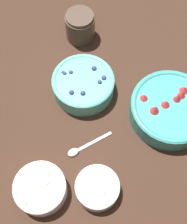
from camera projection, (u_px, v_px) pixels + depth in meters
ground_plane at (123, 118)px, 0.91m from camera, size 4.00×4.00×0.00m
bowl_strawberries at (169, 108)px, 0.88m from camera, size 0.23×0.23×0.09m
bowl_blueberries at (82, 84)px, 0.92m from camera, size 0.18×0.18×0.07m
bowl_bananas at (39, 188)px, 0.79m from camera, size 0.13×0.13×0.06m
bowl_cream at (96, 187)px, 0.79m from camera, size 0.11×0.11×0.06m
jar_chocolate at (79, 27)px, 1.00m from camera, size 0.10×0.10×0.10m
spoon at (80, 148)px, 0.87m from camera, size 0.10×0.11×0.01m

